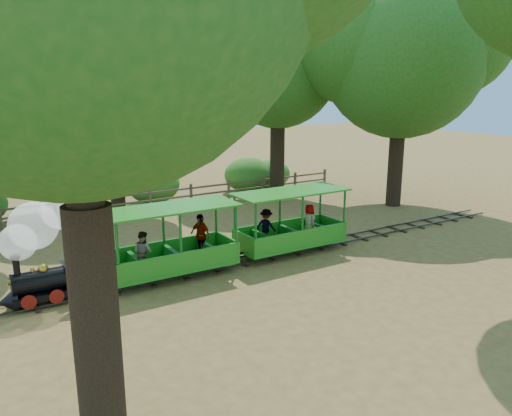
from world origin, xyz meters
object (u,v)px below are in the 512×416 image
fence (171,195)px  locomotive (46,241)px  carriage_front (173,250)px  carriage_rear (289,229)px

fence → locomotive: bearing=-129.7°
locomotive → carriage_front: locomotive is taller
carriage_front → fence: size_ratio=0.21×
locomotive → carriage_rear: 7.53m
locomotive → carriage_rear: size_ratio=0.76×
carriage_front → locomotive: bearing=179.1°
carriage_rear → fence: bearing=96.4°
locomotive → carriage_rear: locomotive is taller
carriage_front → fence: bearing=68.0°
carriage_front → carriage_rear: size_ratio=1.00×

